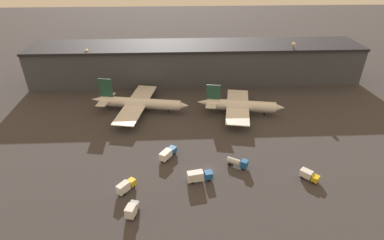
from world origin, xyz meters
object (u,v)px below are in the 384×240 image
(airplane_1, at_px, (240,106))
(service_vehicle_5, at_px, (168,153))
(airplane_0, at_px, (139,103))
(service_vehicle_2, at_px, (126,186))
(service_vehicle_0, at_px, (238,162))
(service_vehicle_4, at_px, (309,175))
(service_vehicle_1, at_px, (132,210))
(service_vehicle_3, at_px, (199,176))

(airplane_1, distance_m, service_vehicle_5, 42.34)
(airplane_0, xyz_separation_m, airplane_1, (43.12, -4.49, 0.10))
(service_vehicle_2, xyz_separation_m, service_vehicle_5, (11.80, 15.53, -0.10))
(airplane_0, xyz_separation_m, service_vehicle_0, (35.93, -39.97, -1.95))
(service_vehicle_0, distance_m, service_vehicle_5, 23.57)
(airplane_1, height_order, service_vehicle_2, airplane_1)
(service_vehicle_2, xyz_separation_m, service_vehicle_4, (55.39, 2.77, -0.28))
(airplane_0, height_order, service_vehicle_1, airplane_0)
(service_vehicle_1, height_order, service_vehicle_4, service_vehicle_1)
(service_vehicle_1, xyz_separation_m, service_vehicle_2, (-2.98, 9.16, -0.10))
(service_vehicle_4, bearing_deg, airplane_1, 152.85)
(service_vehicle_5, bearing_deg, service_vehicle_1, -166.12)
(airplane_0, xyz_separation_m, service_vehicle_3, (22.85, -46.30, -1.66))
(service_vehicle_0, xyz_separation_m, service_vehicle_3, (-13.09, -6.33, 0.29))
(service_vehicle_3, xyz_separation_m, service_vehicle_5, (-9.78, 12.06, -0.20))
(airplane_0, relative_size, service_vehicle_3, 5.35)
(airplane_0, height_order, service_vehicle_2, airplane_0)
(airplane_1, height_order, service_vehicle_3, airplane_1)
(airplane_0, distance_m, service_vehicle_2, 49.83)
(service_vehicle_1, bearing_deg, service_vehicle_4, -61.26)
(service_vehicle_2, bearing_deg, service_vehicle_4, -47.84)
(airplane_0, height_order, service_vehicle_5, airplane_0)
(service_vehicle_4, xyz_separation_m, service_vehicle_5, (-43.59, 12.77, 0.18))
(airplane_1, height_order, service_vehicle_5, airplane_1)
(service_vehicle_4, distance_m, service_vehicle_5, 45.42)
(service_vehicle_1, bearing_deg, service_vehicle_5, -3.73)
(airplane_0, bearing_deg, service_vehicle_2, -78.28)
(service_vehicle_2, bearing_deg, airplane_1, -3.44)
(service_vehicle_2, distance_m, service_vehicle_4, 55.46)
(service_vehicle_0, bearing_deg, service_vehicle_3, -123.03)
(service_vehicle_0, xyz_separation_m, service_vehicle_1, (-31.68, -18.97, 0.28))
(airplane_0, relative_size, service_vehicle_5, 5.78)
(service_vehicle_2, height_order, service_vehicle_4, service_vehicle_2)
(airplane_1, distance_m, service_vehicle_3, 46.50)
(service_vehicle_4, bearing_deg, service_vehicle_1, -121.99)
(airplane_1, distance_m, service_vehicle_2, 61.69)
(service_vehicle_0, bearing_deg, airplane_1, 109.71)
(service_vehicle_2, bearing_deg, service_vehicle_5, 2.08)
(airplane_1, distance_m, service_vehicle_4, 44.68)
(service_vehicle_3, bearing_deg, service_vehicle_0, 15.13)
(airplane_0, bearing_deg, airplane_1, 4.32)
(service_vehicle_0, xyz_separation_m, service_vehicle_5, (-22.87, 5.72, 0.09))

